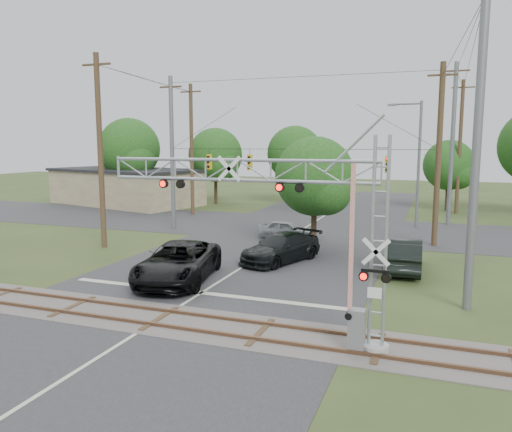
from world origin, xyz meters
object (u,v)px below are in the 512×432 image
(pickup_black, at_px, (178,262))
(streetlight, at_px, (416,158))
(car_dark, at_px, (281,248))
(commercial_building, at_px, (126,186))
(crossing_gantry, at_px, (288,217))
(sedan_silver, at_px, (287,230))
(traffic_signal_span, at_px, (306,156))

(pickup_black, relative_size, streetlight, 0.67)
(car_dark, xyz_separation_m, streetlight, (6.37, 14.63, 4.67))
(car_dark, bearing_deg, commercial_building, 161.56)
(pickup_black, height_order, car_dark, pickup_black)
(crossing_gantry, relative_size, commercial_building, 0.54)
(pickup_black, xyz_separation_m, commercial_building, (-20.31, 25.29, 1.02))
(car_dark, xyz_separation_m, commercial_building, (-23.76, 19.85, 1.14))
(crossing_gantry, bearing_deg, streetlight, 83.61)
(sedan_silver, bearing_deg, pickup_black, 172.90)
(traffic_signal_span, bearing_deg, crossing_gantry, -77.35)
(pickup_black, height_order, sedan_silver, pickup_black)
(crossing_gantry, height_order, traffic_signal_span, traffic_signal_span)
(commercial_building, relative_size, streetlight, 1.86)
(crossing_gantry, xyz_separation_m, sedan_silver, (-5.15, 17.29, -3.52))
(pickup_black, relative_size, commercial_building, 0.36)
(car_dark, distance_m, sedan_silver, 6.75)
(car_dark, bearing_deg, crossing_gantry, -50.36)
(traffic_signal_span, xyz_separation_m, car_dark, (0.59, -7.61, -4.88))
(crossing_gantry, relative_size, pickup_black, 1.49)
(traffic_signal_span, distance_m, streetlight, 9.89)
(streetlight, bearing_deg, traffic_signal_span, -134.77)
(pickup_black, distance_m, car_dark, 6.44)
(pickup_black, distance_m, commercial_building, 32.45)
(crossing_gantry, height_order, commercial_building, crossing_gantry)
(streetlight, bearing_deg, pickup_black, -116.07)
(streetlight, bearing_deg, crossing_gantry, -96.39)
(sedan_silver, bearing_deg, car_dark, -164.53)
(pickup_black, bearing_deg, car_dark, 46.06)
(sedan_silver, bearing_deg, commercial_building, 60.55)
(crossing_gantry, bearing_deg, traffic_signal_span, 102.65)
(sedan_silver, xyz_separation_m, streetlight, (8.00, 8.08, 4.80))
(crossing_gantry, bearing_deg, sedan_silver, 106.60)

